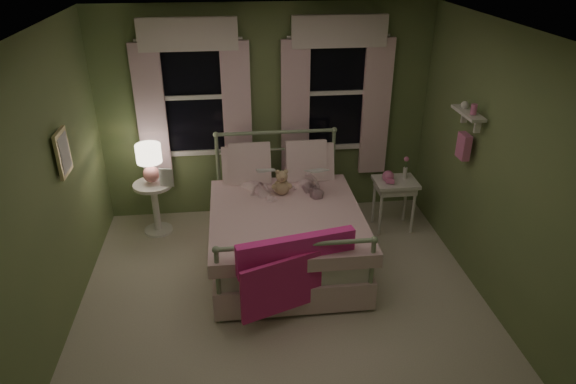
{
  "coord_description": "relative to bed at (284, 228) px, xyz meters",
  "views": [
    {
      "loc": [
        -0.41,
        -3.89,
        3.28
      ],
      "look_at": [
        0.1,
        0.57,
        1.0
      ],
      "focal_mm": 32.0,
      "sensor_mm": 36.0,
      "label": 1
    }
  ],
  "objects": [
    {
      "name": "room_shell",
      "position": [
        -0.1,
        -0.92,
        0.92
      ],
      "size": [
        4.2,
        4.2,
        4.2
      ],
      "color": "beige",
      "rests_on": "ground"
    },
    {
      "name": "bed",
      "position": [
        0.0,
        0.0,
        0.0
      ],
      "size": [
        1.58,
        2.04,
        1.18
      ],
      "color": "white",
      "rests_on": "ground"
    },
    {
      "name": "pink_throw",
      "position": [
        0.0,
        -1.03,
        0.23
      ],
      "size": [
        1.1,
        0.44,
        0.71
      ],
      "color": "#FF31A1",
      "rests_on": "bed"
    },
    {
      "name": "child_left",
      "position": [
        -0.28,
        0.42,
        0.59
      ],
      "size": [
        0.35,
        0.3,
        0.8
      ],
      "primitive_type": "imported",
      "rotation": [
        0.0,
        0.0,
        3.61
      ],
      "color": "#F7D1DD",
      "rests_on": "bed"
    },
    {
      "name": "child_right",
      "position": [
        0.28,
        0.42,
        0.55
      ],
      "size": [
        0.41,
        0.36,
        0.72
      ],
      "primitive_type": "imported",
      "rotation": [
        0.0,
        0.0,
        3.41
      ],
      "color": "#F7D1DD",
      "rests_on": "bed"
    },
    {
      "name": "book_left",
      "position": [
        -0.28,
        0.17,
        0.58
      ],
      "size": [
        0.2,
        0.12,
        0.26
      ],
      "primitive_type": "imported",
      "rotation": [
        1.22,
        0.0,
        -0.02
      ],
      "color": "beige",
      "rests_on": "child_left"
    },
    {
      "name": "book_right",
      "position": [
        0.28,
        0.17,
        0.54
      ],
      "size": [
        0.22,
        0.15,
        0.26
      ],
      "primitive_type": "imported",
      "rotation": [
        1.22,
        0.0,
        0.21
      ],
      "color": "beige",
      "rests_on": "child_right"
    },
    {
      "name": "teddy_bear",
      "position": [
        0.0,
        0.26,
        0.41
      ],
      "size": [
        0.23,
        0.19,
        0.31
      ],
      "color": "tan",
      "rests_on": "bed"
    },
    {
      "name": "nightstand_left",
      "position": [
        -1.48,
        0.74,
        0.03
      ],
      "size": [
        0.46,
        0.46,
        0.65
      ],
      "color": "white",
      "rests_on": "ground"
    },
    {
      "name": "table_lamp",
      "position": [
        -1.48,
        0.74,
        0.57
      ],
      "size": [
        0.29,
        0.29,
        0.46
      ],
      "color": "#DC8282",
      "rests_on": "nightstand_left"
    },
    {
      "name": "book_nightstand",
      "position": [
        -1.38,
        0.66,
        0.27
      ],
      "size": [
        0.21,
        0.26,
        0.02
      ],
      "primitive_type": "imported",
      "rotation": [
        0.0,
        0.0,
        -0.25
      ],
      "color": "beige",
      "rests_on": "nightstand_left"
    },
    {
      "name": "nightstand_right",
      "position": [
        1.39,
        0.49,
        0.17
      ],
      "size": [
        0.5,
        0.4,
        0.64
      ],
      "color": "white",
      "rests_on": "ground"
    },
    {
      "name": "pink_toy",
      "position": [
        1.29,
        0.49,
        0.32
      ],
      "size": [
        0.14,
        0.19,
        0.14
      ],
      "color": "pink",
      "rests_on": "nightstand_right"
    },
    {
      "name": "bud_vase",
      "position": [
        1.51,
        0.54,
        0.41
      ],
      "size": [
        0.06,
        0.06,
        0.28
      ],
      "color": "white",
      "rests_on": "nightstand_right"
    },
    {
      "name": "window_left",
      "position": [
        -0.95,
        1.11,
        1.24
      ],
      "size": [
        1.34,
        0.13,
        1.96
      ],
      "color": "black",
      "rests_on": "room_shell"
    },
    {
      "name": "window_right",
      "position": [
        0.75,
        1.11,
        1.24
      ],
      "size": [
        1.34,
        0.13,
        1.96
      ],
      "color": "black",
      "rests_on": "room_shell"
    },
    {
      "name": "wall_shelf",
      "position": [
        1.8,
        -0.22,
        1.14
      ],
      "size": [
        0.15,
        0.5,
        0.6
      ],
      "color": "white",
      "rests_on": "room_shell"
    },
    {
      "name": "framed_picture",
      "position": [
        -2.04,
        -0.32,
        1.12
      ],
      "size": [
        0.03,
        0.32,
        0.42
      ],
      "color": "beige",
      "rests_on": "room_shell"
    }
  ]
}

